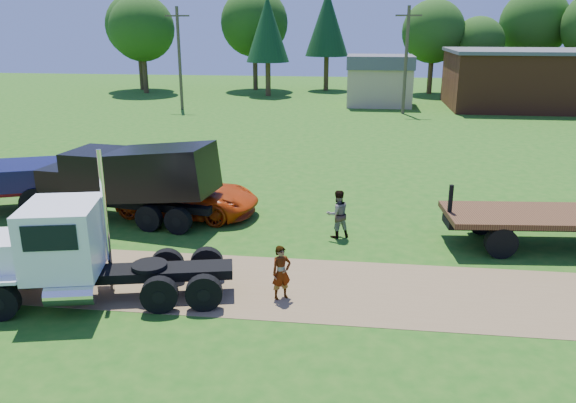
# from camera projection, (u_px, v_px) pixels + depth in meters

# --- Properties ---
(ground) EXTENTS (140.00, 140.00, 0.00)m
(ground) POSITION_uv_depth(u_px,v_px,m) (280.00, 286.00, 16.93)
(ground) COLOR #1C5813
(ground) RESTS_ON ground
(dirt_track) EXTENTS (120.00, 4.20, 0.01)m
(dirt_track) POSITION_uv_depth(u_px,v_px,m) (280.00, 286.00, 16.93)
(dirt_track) COLOR brown
(dirt_track) RESTS_ON ground
(white_semi_tractor) EXTENTS (7.23, 3.72, 4.27)m
(white_semi_tractor) POSITION_uv_depth(u_px,v_px,m) (68.00, 253.00, 15.69)
(white_semi_tractor) COLOR black
(white_semi_tractor) RESTS_ON ground
(black_dump_truck) EXTENTS (7.59, 3.15, 3.23)m
(black_dump_truck) POSITION_uv_depth(u_px,v_px,m) (132.00, 178.00, 22.10)
(black_dump_truck) COLOR black
(black_dump_truck) RESTS_ON ground
(orange_pickup) EXTENTS (6.12, 3.37, 1.62)m
(orange_pickup) POSITION_uv_depth(u_px,v_px,m) (188.00, 195.00, 23.11)
(orange_pickup) COLOR #C73B09
(orange_pickup) RESTS_ON ground
(flatbed_trailer) EXTENTS (8.85, 3.34, 2.22)m
(flatbed_trailer) POSITION_uv_depth(u_px,v_px,m) (570.00, 221.00, 19.71)
(flatbed_trailer) COLOR #3C2113
(flatbed_trailer) RESTS_ON ground
(spectator_a) EXTENTS (0.70, 0.64, 1.60)m
(spectator_a) POSITION_uv_depth(u_px,v_px,m) (281.00, 273.00, 15.96)
(spectator_a) COLOR #999999
(spectator_a) RESTS_ON ground
(spectator_b) EXTENTS (1.08, 0.99, 1.80)m
(spectator_b) POSITION_uv_depth(u_px,v_px,m) (338.00, 214.00, 20.58)
(spectator_b) COLOR #999999
(spectator_b) RESTS_ON ground
(brick_building) EXTENTS (15.40, 10.40, 5.30)m
(brick_building) POSITION_uv_depth(u_px,v_px,m) (533.00, 79.00, 51.79)
(brick_building) COLOR brown
(brick_building) RESTS_ON ground
(tan_shed) EXTENTS (6.20, 5.40, 4.70)m
(tan_shed) POSITION_uv_depth(u_px,v_px,m) (379.00, 80.00, 53.53)
(tan_shed) COLOR tan
(tan_shed) RESTS_ON ground
(utility_poles) EXTENTS (42.20, 0.28, 9.00)m
(utility_poles) POSITION_uv_depth(u_px,v_px,m) (406.00, 58.00, 47.87)
(utility_poles) COLOR #483E29
(utility_poles) RESTS_ON ground
(tree_row) EXTENTS (57.60, 14.03, 11.52)m
(tree_row) POSITION_uv_depth(u_px,v_px,m) (350.00, 27.00, 62.22)
(tree_row) COLOR #3E2D19
(tree_row) RESTS_ON ground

